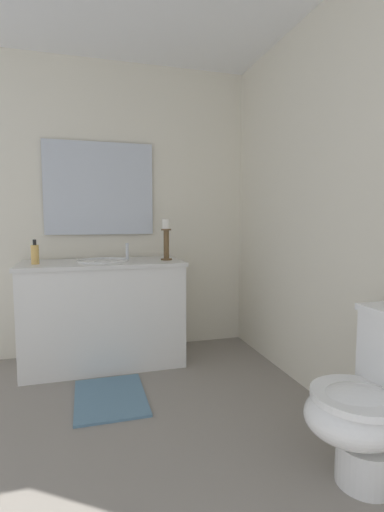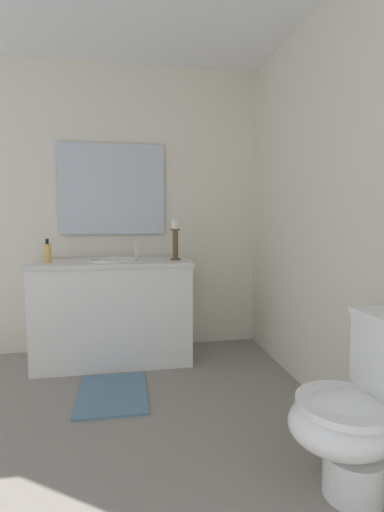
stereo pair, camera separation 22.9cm
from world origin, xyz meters
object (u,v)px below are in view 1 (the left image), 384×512
soap_bottle (35,254)px  candle_holder_tall (166,238)px  mirror (99,189)px  sink_basin (103,266)px  bath_mat (110,397)px  toilet (371,402)px  vanity_cabinet (104,313)px

soap_bottle → candle_holder_tall: bearing=90.8°
mirror → sink_basin: bearing=0.2°
bath_mat → soap_bottle: bearing=-140.1°
mirror → toilet: bearing=27.1°
vanity_cabinet → soap_bottle: 0.68m
vanity_cabinet → toilet: (1.72, 1.02, -0.04)m
soap_bottle → bath_mat: soap_bottle is taller
candle_holder_tall → sink_basin: bearing=-94.2°
sink_basin → bath_mat: (0.62, -0.00, -0.77)m
candle_holder_tall → bath_mat: size_ratio=0.54×
toilet → bath_mat: bearing=-136.9°
mirror → toilet: (2.00, 1.02, -1.03)m
vanity_cabinet → candle_holder_tall: (0.04, 0.50, 0.58)m
toilet → soap_bottle: bearing=-138.0°
mirror → bath_mat: size_ratio=1.48×
vanity_cabinet → toilet: bearing=30.8°
vanity_cabinet → candle_holder_tall: bearing=85.8°
sink_basin → soap_bottle: size_ratio=2.23×
mirror → toilet: size_ratio=1.18×
candle_holder_tall → toilet: (1.68, 0.52, -0.62)m
sink_basin → soap_bottle: bearing=-84.1°
vanity_cabinet → sink_basin: (-0.00, 0.00, 0.37)m
vanity_cabinet → toilet: size_ratio=1.65×
toilet → bath_mat: 1.54m
vanity_cabinet → mirror: 1.03m
sink_basin → vanity_cabinet: bearing=-90.0°
candle_holder_tall → bath_mat: bearing=-40.3°
vanity_cabinet → soap_bottle: soap_bottle is taller
sink_basin → candle_holder_tall: 0.54m
toilet → mirror: bearing=-152.9°
mirror → bath_mat: mirror is taller
soap_bottle → toilet: bearing=42.0°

